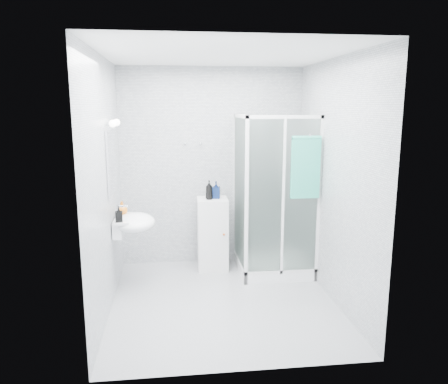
{
  "coord_description": "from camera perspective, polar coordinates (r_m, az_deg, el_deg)",
  "views": [
    {
      "loc": [
        -0.52,
        -4.43,
        2.1
      ],
      "look_at": [
        0.05,
        0.35,
        1.15
      ],
      "focal_mm": 35.0,
      "sensor_mm": 36.0,
      "label": 1
    }
  ],
  "objects": [
    {
      "name": "shower_enclosure",
      "position": [
        5.58,
        5.85,
        -6.11
      ],
      "size": [
        0.9,
        0.95,
        2.0
      ],
      "color": "white",
      "rests_on": "ground"
    },
    {
      "name": "shampoo_bottle_b",
      "position": [
        5.58,
        -1.05,
        0.28
      ],
      "size": [
        0.12,
        0.12,
        0.22
      ],
      "primitive_type": "imported",
      "rotation": [
        0.0,
        0.0,
        -0.19
      ],
      "color": "#0B1C47",
      "rests_on": "storage_cabinet"
    },
    {
      "name": "wall_basin",
      "position": [
        5.07,
        -11.87,
        -3.97
      ],
      "size": [
        0.46,
        0.56,
        0.35
      ],
      "color": "white",
      "rests_on": "ground"
    },
    {
      "name": "storage_cabinet",
      "position": [
        5.7,
        -1.5,
        -5.48
      ],
      "size": [
        0.39,
        0.42,
        0.94
      ],
      "rotation": [
        0.0,
        0.0,
        -0.02
      ],
      "color": "white",
      "rests_on": "ground"
    },
    {
      "name": "soap_dispenser_orange",
      "position": [
        5.17,
        -13.18,
        -2.07
      ],
      "size": [
        0.16,
        0.16,
        0.16
      ],
      "primitive_type": "imported",
      "rotation": [
        0.0,
        0.0,
        0.37
      ],
      "color": "orange",
      "rests_on": "wall_basin"
    },
    {
      "name": "shampoo_bottle_a",
      "position": [
        5.52,
        -1.95,
        0.28
      ],
      "size": [
        0.09,
        0.09,
        0.24
      ],
      "primitive_type": "imported",
      "rotation": [
        0.0,
        0.0,
        -0.0
      ],
      "color": "black",
      "rests_on": "storage_cabinet"
    },
    {
      "name": "mirror",
      "position": [
        4.96,
        -14.49,
        3.86
      ],
      "size": [
        0.02,
        0.6,
        0.7
      ],
      "primitive_type": "cube",
      "color": "white",
      "rests_on": "room"
    },
    {
      "name": "hand_towel",
      "position": [
        5.07,
        10.62,
        3.37
      ],
      "size": [
        0.34,
        0.05,
        0.72
      ],
      "color": "teal",
      "rests_on": "shower_enclosure"
    },
    {
      "name": "vanity_lights",
      "position": [
        4.92,
        -14.15,
        8.73
      ],
      "size": [
        0.1,
        0.4,
        0.08
      ],
      "color": "silver",
      "rests_on": "room"
    },
    {
      "name": "soap_dispenser_black",
      "position": [
        4.87,
        -13.57,
        -2.85
      ],
      "size": [
        0.08,
        0.09,
        0.17
      ],
      "primitive_type": "imported",
      "rotation": [
        0.0,
        0.0,
        0.11
      ],
      "color": "black",
      "rests_on": "wall_basin"
    },
    {
      "name": "room",
      "position": [
        4.53,
        -0.1,
        0.99
      ],
      "size": [
        2.4,
        2.6,
        2.6
      ],
      "color": "silver",
      "rests_on": "ground"
    },
    {
      "name": "wall_hooks",
      "position": [
        5.71,
        -4.1,
        6.32
      ],
      "size": [
        0.23,
        0.06,
        0.03
      ],
      "color": "silver",
      "rests_on": "room"
    }
  ]
}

